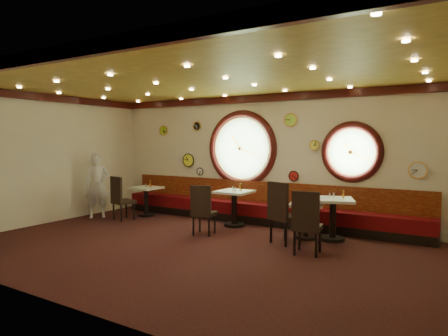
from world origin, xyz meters
TOP-DOWN VIEW (x-y plane):
  - floor at (0.00, 0.00)m, footprint 9.00×6.00m
  - ceiling at (0.00, 0.00)m, footprint 9.00×6.00m
  - wall_back at (0.00, 3.00)m, footprint 9.00×0.02m
  - wall_front at (0.00, -3.00)m, footprint 9.00×0.02m
  - wall_left at (-4.50, 0.00)m, footprint 0.02×6.00m
  - molding_back at (0.00, 2.95)m, footprint 9.00×0.10m
  - molding_front at (0.00, -2.95)m, footprint 9.00×0.10m
  - molding_left at (-4.45, 0.00)m, footprint 0.10×6.00m
  - banquette_base at (0.00, 2.72)m, footprint 8.00×0.55m
  - banquette_seat at (0.00, 2.72)m, footprint 8.00×0.55m
  - banquette_back at (0.00, 2.94)m, footprint 8.00×0.10m
  - porthole_left_glass at (-0.60, 3.00)m, footprint 1.66×0.02m
  - porthole_left_frame at (-0.60, 2.98)m, footprint 1.98×0.18m
  - porthole_left_ring at (-0.60, 2.95)m, footprint 1.61×0.03m
  - porthole_right_glass at (2.20, 3.00)m, footprint 1.10×0.02m
  - porthole_right_frame at (2.20, 2.98)m, footprint 1.38×0.18m
  - porthole_right_ring at (2.20, 2.95)m, footprint 1.09×0.03m
  - wall_clock_0 at (-3.20, 2.96)m, footprint 0.26×0.03m
  - wall_clock_1 at (0.75, 2.96)m, footprint 0.30×0.03m
  - wall_clock_2 at (3.55, 2.96)m, footprint 0.34×0.03m
  - wall_clock_3 at (-1.90, 2.96)m, footprint 0.20×0.03m
  - wall_clock_4 at (0.85, 2.96)m, footprint 0.24×0.03m
  - wall_clock_5 at (1.35, 2.96)m, footprint 0.22×0.03m
  - wall_clock_6 at (-2.00, 2.96)m, footprint 0.24×0.03m
  - wall_clock_7 at (-2.30, 2.96)m, footprint 0.36×0.03m
  - table_a at (-3.03, 1.99)m, footprint 0.72×0.72m
  - table_b at (-0.32, 2.12)m, footprint 0.79×0.79m
  - table_c at (1.58, 1.83)m, footprint 0.82×0.82m
  - table_d at (2.09, 1.98)m, footprint 1.03×1.03m
  - chair_a at (-3.16, 1.17)m, footprint 0.57×0.57m
  - chair_b at (-0.44, 0.94)m, footprint 0.55×0.55m
  - chair_c at (1.30, 1.18)m, footprint 0.67×0.67m
  - chair_d at (2.00, 0.68)m, footprint 0.55×0.55m
  - condiment_a_salt at (-3.05, 2.03)m, footprint 0.03×0.03m
  - condiment_b_salt at (-0.37, 2.11)m, footprint 0.04×0.04m
  - condiment_c_salt at (1.45, 1.89)m, footprint 0.04×0.04m
  - condiment_d_salt at (1.98, 2.09)m, footprint 0.03×0.03m
  - condiment_a_pepper at (-3.01, 1.97)m, footprint 0.03×0.03m
  - condiment_b_pepper at (-0.24, 2.02)m, footprint 0.04×0.04m
  - condiment_c_pepper at (1.65, 1.76)m, footprint 0.03×0.03m
  - condiment_d_pepper at (2.09, 2.01)m, footprint 0.04×0.04m
  - condiment_a_bottle at (-2.94, 2.08)m, footprint 0.06×0.06m
  - condiment_b_bottle at (-0.20, 2.20)m, footprint 0.05×0.05m
  - condiment_c_bottle at (1.67, 1.88)m, footprint 0.05×0.05m
  - condiment_d_bottle at (2.26, 2.13)m, footprint 0.05×0.05m
  - waiter at (-4.00, 1.17)m, footprint 0.73×0.74m

SIDE VIEW (x-z plane):
  - floor at x=0.00m, z-range 0.00..0.00m
  - banquette_base at x=0.00m, z-range 0.00..0.20m
  - banquette_seat at x=0.00m, z-range 0.20..0.50m
  - table_c at x=1.58m, z-range 0.10..0.85m
  - table_a at x=-3.03m, z-range 0.10..0.90m
  - table_b at x=-0.32m, z-range 0.11..0.97m
  - table_d at x=2.09m, z-range 0.11..0.99m
  - chair_b at x=-0.44m, z-range 0.29..0.97m
  - chair_a at x=-3.16m, z-range 0.30..1.00m
  - chair_d at x=2.00m, z-range 0.31..1.03m
  - chair_c at x=1.30m, z-range 0.33..1.09m
  - banquette_back at x=0.00m, z-range 0.48..1.02m
  - condiment_c_pepper at x=1.65m, z-range 0.75..0.85m
  - condiment_c_salt at x=1.45m, z-range 0.75..0.85m
  - condiment_c_bottle at x=1.67m, z-range 0.75..0.92m
  - condiment_a_salt at x=-3.05m, z-range 0.79..0.88m
  - condiment_a_pepper at x=-3.01m, z-range 0.79..0.89m
  - waiter at x=-4.00m, z-range 0.00..1.72m
  - condiment_a_bottle at x=-2.94m, z-range 0.79..0.98m
  - condiment_b_salt at x=-0.37m, z-range 0.86..0.96m
  - condiment_b_pepper at x=-0.24m, z-range 0.86..0.96m
  - condiment_d_salt at x=1.98m, z-range 0.88..0.97m
  - condiment_d_pepper at x=2.09m, z-range 0.88..0.99m
  - condiment_b_bottle at x=-0.20m, z-range 0.86..1.03m
  - condiment_d_bottle at x=2.26m, z-range 0.88..1.04m
  - wall_clock_3 at x=-1.90m, z-range 1.10..1.30m
  - wall_clock_4 at x=0.85m, z-range 1.08..1.32m
  - wall_clock_2 at x=3.55m, z-range 1.28..1.62m
  - wall_clock_7 at x=-2.30m, z-range 1.32..1.68m
  - wall_back at x=0.00m, z-range 0.00..3.20m
  - wall_front at x=0.00m, z-range 0.00..3.20m
  - wall_left at x=-4.50m, z-range 0.00..3.20m
  - porthole_right_ring at x=2.20m, z-range 1.26..2.34m
  - porthole_right_glass at x=2.20m, z-range 1.25..2.35m
  - porthole_right_frame at x=2.20m, z-range 1.11..2.49m
  - porthole_left_glass at x=-0.60m, z-range 1.02..2.68m
  - porthole_left_frame at x=-0.60m, z-range 0.86..2.84m
  - porthole_left_ring at x=-0.60m, z-range 1.04..2.66m
  - wall_clock_5 at x=1.35m, z-range 1.84..2.06m
  - wall_clock_0 at x=-3.20m, z-range 2.22..2.48m
  - wall_clock_6 at x=-2.00m, z-range 2.33..2.57m
  - wall_clock_1 at x=0.75m, z-range 2.40..2.70m
  - molding_back at x=0.00m, z-range 3.02..3.20m
  - molding_front at x=0.00m, z-range 3.02..3.20m
  - molding_left at x=-4.45m, z-range 3.02..3.20m
  - ceiling at x=0.00m, z-range 3.19..3.21m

